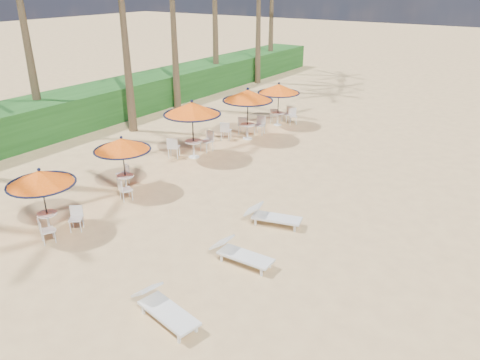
{
  "coord_description": "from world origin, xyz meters",
  "views": [
    {
      "loc": [
        7.15,
        -7.45,
        7.21
      ],
      "look_at": [
        -0.67,
        4.12,
        1.2
      ],
      "focal_mm": 35.0,
      "sensor_mm": 36.0,
      "label": 1
    }
  ],
  "objects_px": {
    "station_2": "(192,114)",
    "lounger_far": "(271,216)",
    "lounger_mid": "(240,253)",
    "station_0": "(43,184)",
    "station_4": "(280,94)",
    "station_1": "(122,150)",
    "station_3": "(247,101)",
    "lounger_near": "(163,307)"
  },
  "relations": [
    {
      "from": "station_0",
      "to": "station_2",
      "type": "bearing_deg",
      "value": 94.12
    },
    {
      "from": "lounger_near",
      "to": "station_3",
      "type": "bearing_deg",
      "value": 126.27
    },
    {
      "from": "station_0",
      "to": "lounger_far",
      "type": "bearing_deg",
      "value": 37.94
    },
    {
      "from": "station_3",
      "to": "lounger_far",
      "type": "relative_size",
      "value": 1.34
    },
    {
      "from": "station_3",
      "to": "station_4",
      "type": "distance_m",
      "value": 2.94
    },
    {
      "from": "station_0",
      "to": "station_4",
      "type": "relative_size",
      "value": 0.92
    },
    {
      "from": "lounger_near",
      "to": "station_0",
      "type": "bearing_deg",
      "value": -179.41
    },
    {
      "from": "station_1",
      "to": "station_3",
      "type": "height_order",
      "value": "station_3"
    },
    {
      "from": "station_3",
      "to": "lounger_far",
      "type": "height_order",
      "value": "station_3"
    },
    {
      "from": "lounger_mid",
      "to": "station_2",
      "type": "bearing_deg",
      "value": 136.3
    },
    {
      "from": "lounger_mid",
      "to": "lounger_far",
      "type": "height_order",
      "value": "lounger_mid"
    },
    {
      "from": "station_1",
      "to": "lounger_near",
      "type": "distance_m",
      "value": 7.6
    },
    {
      "from": "station_2",
      "to": "lounger_far",
      "type": "xyz_separation_m",
      "value": [
        5.96,
        -3.41,
        -1.66
      ]
    },
    {
      "from": "station_1",
      "to": "lounger_mid",
      "type": "xyz_separation_m",
      "value": [
        6.13,
        -1.59,
        -1.32
      ]
    },
    {
      "from": "station_2",
      "to": "station_4",
      "type": "bearing_deg",
      "value": 84.3
    },
    {
      "from": "station_0",
      "to": "lounger_near",
      "type": "bearing_deg",
      "value": -10.56
    },
    {
      "from": "station_2",
      "to": "station_3",
      "type": "height_order",
      "value": "station_2"
    },
    {
      "from": "station_0",
      "to": "lounger_near",
      "type": "distance_m",
      "value": 5.91
    },
    {
      "from": "station_1",
      "to": "lounger_mid",
      "type": "height_order",
      "value": "station_1"
    },
    {
      "from": "station_3",
      "to": "lounger_near",
      "type": "relative_size",
      "value": 1.28
    },
    {
      "from": "station_2",
      "to": "station_1",
      "type": "bearing_deg",
      "value": -86.84
    },
    {
      "from": "station_3",
      "to": "lounger_far",
      "type": "bearing_deg",
      "value": -51.68
    },
    {
      "from": "lounger_near",
      "to": "lounger_mid",
      "type": "relative_size",
      "value": 1.08
    },
    {
      "from": "station_1",
      "to": "lounger_far",
      "type": "height_order",
      "value": "station_1"
    },
    {
      "from": "station_1",
      "to": "station_3",
      "type": "bearing_deg",
      "value": 87.98
    },
    {
      "from": "station_0",
      "to": "station_3",
      "type": "xyz_separation_m",
      "value": [
        -0.05,
        11.13,
        0.24
      ]
    },
    {
      "from": "station_0",
      "to": "station_2",
      "type": "xyz_separation_m",
      "value": [
        -0.55,
        7.63,
        0.35
      ]
    },
    {
      "from": "station_4",
      "to": "station_2",
      "type": "bearing_deg",
      "value": -95.7
    },
    {
      "from": "station_3",
      "to": "lounger_mid",
      "type": "bearing_deg",
      "value": -57.75
    },
    {
      "from": "station_1",
      "to": "lounger_far",
      "type": "distance_m",
      "value": 5.93
    },
    {
      "from": "station_0",
      "to": "station_1",
      "type": "height_order",
      "value": "station_1"
    },
    {
      "from": "station_0",
      "to": "lounger_mid",
      "type": "height_order",
      "value": "station_0"
    },
    {
      "from": "station_4",
      "to": "lounger_near",
      "type": "relative_size",
      "value": 1.16
    },
    {
      "from": "station_2",
      "to": "lounger_far",
      "type": "distance_m",
      "value": 7.07
    },
    {
      "from": "station_4",
      "to": "lounger_near",
      "type": "bearing_deg",
      "value": -69.75
    },
    {
      "from": "station_2",
      "to": "lounger_near",
      "type": "bearing_deg",
      "value": -54.41
    },
    {
      "from": "station_2",
      "to": "lounger_near",
      "type": "height_order",
      "value": "station_2"
    },
    {
      "from": "station_2",
      "to": "station_3",
      "type": "bearing_deg",
      "value": 81.81
    },
    {
      "from": "lounger_far",
      "to": "station_0",
      "type": "bearing_deg",
      "value": -156.91
    },
    {
      "from": "station_4",
      "to": "lounger_near",
      "type": "distance_m",
      "value": 16.17
    },
    {
      "from": "station_2",
      "to": "lounger_far",
      "type": "height_order",
      "value": "station_2"
    },
    {
      "from": "station_0",
      "to": "lounger_mid",
      "type": "bearing_deg",
      "value": 17.59
    }
  ]
}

